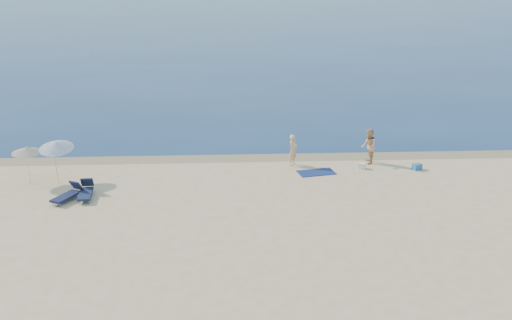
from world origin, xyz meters
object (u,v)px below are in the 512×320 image
(umbrella_near, at_px, (56,146))
(person_right, at_px, (369,146))
(person_left, at_px, (293,150))
(blue_cooler, at_px, (417,167))

(umbrella_near, bearing_deg, person_right, 9.51)
(person_right, bearing_deg, umbrella_near, -76.99)
(person_left, xyz_separation_m, umbrella_near, (-12.03, -1.93, 1.04))
(person_right, relative_size, umbrella_near, 0.85)
(person_left, bearing_deg, blue_cooler, -63.63)
(person_right, xyz_separation_m, blue_cooler, (2.38, -1.19, -0.80))
(person_left, distance_m, person_right, 4.13)
(person_right, height_order, umbrella_near, umbrella_near)
(blue_cooler, xyz_separation_m, umbrella_near, (-18.54, -0.88, 1.74))
(blue_cooler, distance_m, umbrella_near, 18.64)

